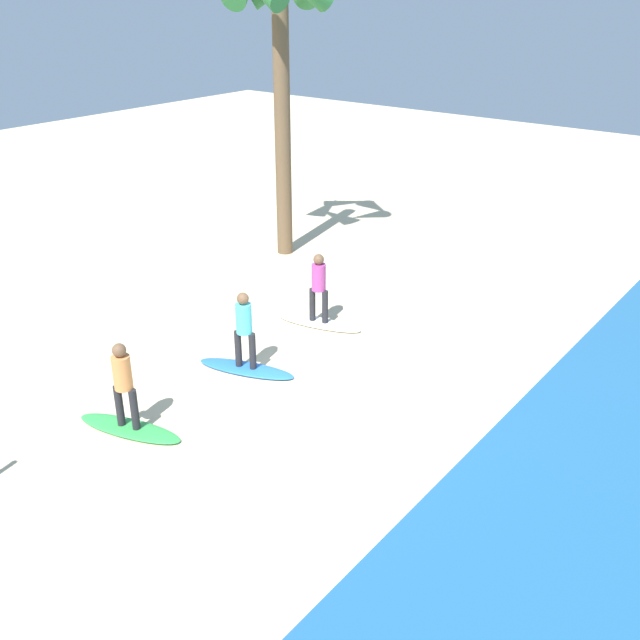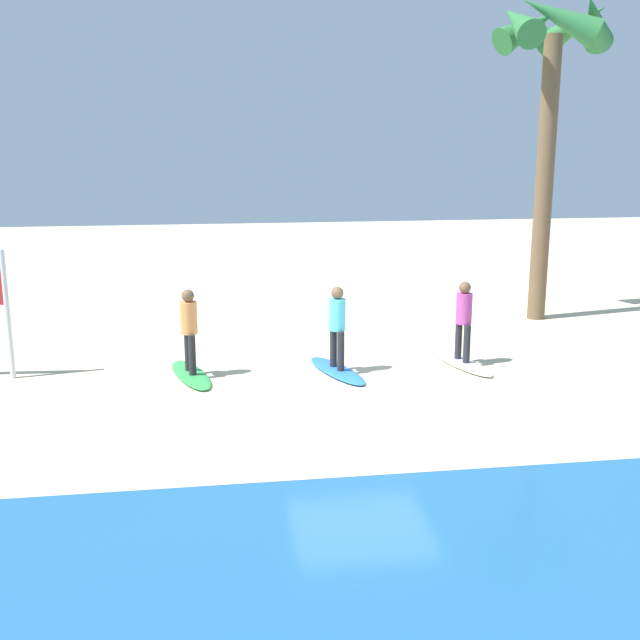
{
  "view_description": "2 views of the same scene",
  "coord_description": "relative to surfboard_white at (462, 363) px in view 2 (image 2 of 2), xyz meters",
  "views": [
    {
      "loc": [
        9.35,
        7.16,
        7.26
      ],
      "look_at": [
        -0.7,
        -0.66,
        1.21
      ],
      "focal_mm": 40.48,
      "sensor_mm": 36.0,
      "label": 1
    },
    {
      "loc": [
        2.63,
        12.57,
        4.52
      ],
      "look_at": [
        0.51,
        -1.54,
        1.18
      ],
      "focal_mm": 43.59,
      "sensor_mm": 36.0,
      "label": 2
    }
  ],
  "objects": [
    {
      "name": "ground_plane",
      "position": [
        2.51,
        2.1,
        -0.04
      ],
      "size": [
        60.0,
        60.0,
        0.0
      ],
      "primitive_type": "plane",
      "color": "beige"
    },
    {
      "name": "palm_tree",
      "position": [
        -3.26,
        -3.79,
        6.28
      ],
      "size": [
        2.88,
        3.03,
        7.89
      ],
      "color": "brown",
      "rests_on": "ground"
    },
    {
      "name": "surfer_blue",
      "position": [
        2.62,
        0.16,
        0.99
      ],
      "size": [
        0.32,
        0.45,
        1.64
      ],
      "color": "#232328",
      "rests_on": "surfboard_blue"
    },
    {
      "name": "surfer_white",
      "position": [
        0.0,
        0.0,
        0.99
      ],
      "size": [
        0.32,
        0.45,
        1.64
      ],
      "color": "#232328",
      "rests_on": "surfboard_white"
    },
    {
      "name": "surfboard_blue",
      "position": [
        2.62,
        0.16,
        0.0
      ],
      "size": [
        1.15,
        2.17,
        0.09
      ],
      "primitive_type": "ellipsoid",
      "rotation": [
        0.0,
        0.0,
        1.87
      ],
      "color": "blue",
      "rests_on": "ground"
    },
    {
      "name": "surfboard_green",
      "position": [
        5.48,
        0.01,
        0.0
      ],
      "size": [
        1.07,
        2.17,
        0.09
      ],
      "primitive_type": "ellipsoid",
      "rotation": [
        0.0,
        0.0,
        1.83
      ],
      "color": "green",
      "rests_on": "ground"
    },
    {
      "name": "surfboard_white",
      "position": [
        0.0,
        0.0,
        0.0
      ],
      "size": [
        1.01,
        2.17,
        0.09
      ],
      "primitive_type": "ellipsoid",
      "rotation": [
        0.0,
        0.0,
        1.79
      ],
      "color": "white",
      "rests_on": "ground"
    },
    {
      "name": "surfer_green",
      "position": [
        5.48,
        0.01,
        0.99
      ],
      "size": [
        0.32,
        0.45,
        1.64
      ],
      "color": "#232328",
      "rests_on": "surfboard_green"
    }
  ]
}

